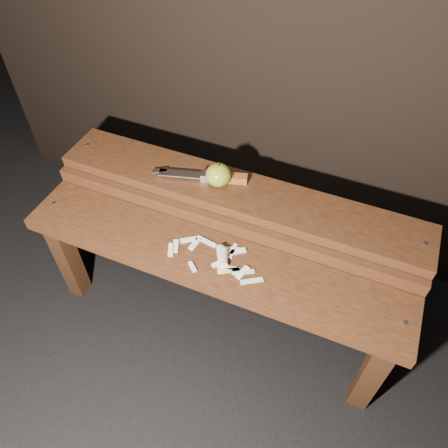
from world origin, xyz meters
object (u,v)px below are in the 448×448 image
at_px(bench_front_tier, 208,272).
at_px(bench_rear_tier, 237,209).
at_px(apple, 218,175).
at_px(knife, 215,177).

height_order(bench_front_tier, bench_rear_tier, bench_rear_tier).
distance_m(bench_front_tier, apple, 0.30).
relative_size(bench_front_tier, apple, 14.32).
bearing_deg(bench_rear_tier, apple, 176.24).
height_order(apple, knife, apple).
height_order(bench_front_tier, apple, apple).
xyz_separation_m(apple, knife, (-0.02, 0.01, -0.02)).
bearing_deg(knife, apple, -37.46).
xyz_separation_m(bench_rear_tier, apple, (-0.07, 0.00, 0.12)).
bearing_deg(bench_front_tier, apple, 105.88).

